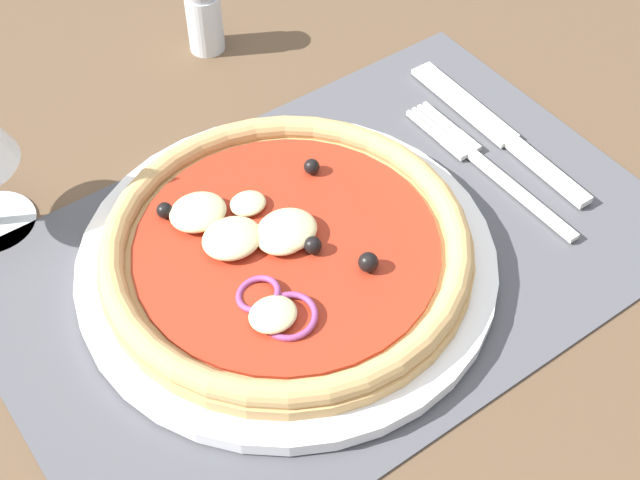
% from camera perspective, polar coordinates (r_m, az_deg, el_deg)
% --- Properties ---
extents(ground_plane, '(1.90, 1.40, 0.02)m').
position_cam_1_polar(ground_plane, '(0.66, 0.69, -1.74)').
color(ground_plane, brown).
extents(placemat, '(0.48, 0.31, 0.00)m').
position_cam_1_polar(placemat, '(0.65, 0.71, -0.96)').
color(placemat, '#4C4C51').
rests_on(placemat, ground_plane).
extents(plate, '(0.30, 0.30, 0.01)m').
position_cam_1_polar(plate, '(0.64, -2.11, -1.38)').
color(plate, white).
rests_on(plate, placemat).
extents(pizza, '(0.26, 0.26, 0.03)m').
position_cam_1_polar(pizza, '(0.62, -2.25, -0.42)').
color(pizza, tan).
rests_on(pizza, plate).
extents(fork, '(0.02, 0.18, 0.00)m').
position_cam_1_polar(fork, '(0.72, 10.19, 4.93)').
color(fork, silver).
rests_on(fork, placemat).
extents(knife, '(0.02, 0.20, 0.01)m').
position_cam_1_polar(knife, '(0.75, 11.09, 6.94)').
color(knife, silver).
rests_on(knife, placemat).
extents(pepper_shaker, '(0.03, 0.03, 0.07)m').
position_cam_1_polar(pepper_shaker, '(0.82, -7.36, 13.86)').
color(pepper_shaker, silver).
rests_on(pepper_shaker, ground_plane).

